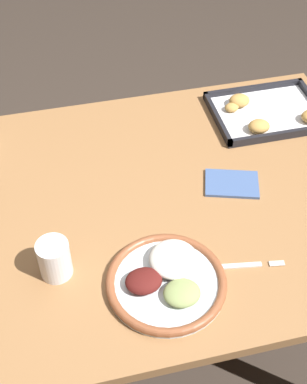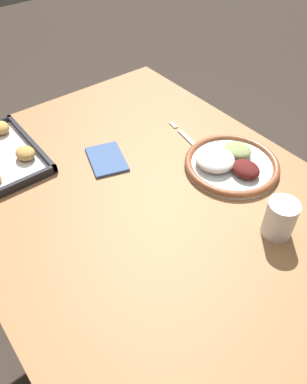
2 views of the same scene
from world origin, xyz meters
TOP-DOWN VIEW (x-y plane):
  - ground_plane at (0.00, 0.00)m, footprint 8.00×8.00m
  - dining_table at (0.00, 0.00)m, footprint 1.19×0.88m
  - dinner_plate at (-0.04, -0.25)m, footprint 0.27×0.27m
  - fork at (0.12, -0.24)m, footprint 0.20×0.04m
  - baking_tray at (0.39, 0.25)m, footprint 0.32×0.24m
  - drinking_cup at (-0.27, -0.16)m, footprint 0.07×0.07m
  - napkin at (0.20, 0.01)m, footprint 0.16×0.13m

SIDE VIEW (x-z plane):
  - ground_plane at x=0.00m, z-range 0.00..0.00m
  - dining_table at x=0.00m, z-range 0.27..1.03m
  - fork at x=0.12m, z-range 0.76..0.77m
  - napkin at x=0.20m, z-range 0.76..0.77m
  - baking_tray at x=0.39m, z-range 0.75..0.79m
  - dinner_plate at x=-0.04m, z-range 0.75..0.80m
  - drinking_cup at x=-0.27m, z-range 0.76..0.86m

